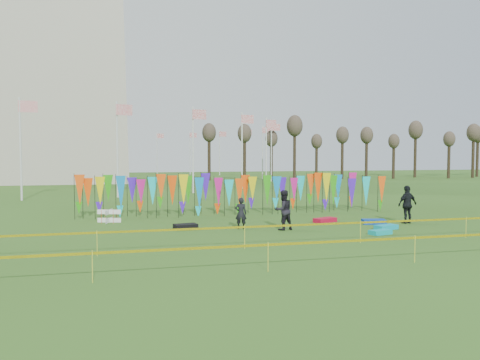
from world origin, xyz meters
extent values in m
plane|color=#2C4E15|center=(0.00, 0.00, 0.00)|extent=(160.00, 160.00, 0.00)
cylinder|color=silver|center=(14.00, 48.00, 4.00)|extent=(0.16, 0.16, 8.00)
plane|color=red|center=(14.60, 48.00, 7.30)|extent=(1.40, 0.00, 1.40)
cylinder|color=silver|center=(13.05, 55.25, 4.00)|extent=(0.16, 0.16, 8.00)
plane|color=red|center=(13.65, 55.25, 7.30)|extent=(1.40, 0.00, 1.40)
cylinder|color=silver|center=(10.25, 62.00, 4.00)|extent=(0.16, 0.16, 8.00)
plane|color=red|center=(10.85, 62.00, 7.30)|extent=(1.40, 0.00, 1.40)
cylinder|color=silver|center=(5.80, 67.80, 4.00)|extent=(0.16, 0.16, 8.00)
plane|color=red|center=(6.40, 67.80, 7.30)|extent=(1.40, 0.00, 1.40)
cylinder|color=silver|center=(0.00, 72.25, 4.00)|extent=(0.16, 0.16, 8.00)
plane|color=red|center=(0.60, 72.25, 7.30)|extent=(1.40, 0.00, 1.40)
cylinder|color=silver|center=(-6.75, 75.05, 4.00)|extent=(0.16, 0.16, 8.00)
plane|color=red|center=(-6.15, 75.05, 7.30)|extent=(1.40, 0.00, 1.40)
cylinder|color=silver|center=(-14.00, 76.00, 4.00)|extent=(0.16, 0.16, 8.00)
plane|color=red|center=(-13.40, 76.00, 7.30)|extent=(1.40, 0.00, 1.40)
cylinder|color=silver|center=(-21.25, 75.05, 4.00)|extent=(0.16, 0.16, 8.00)
plane|color=red|center=(-20.65, 75.05, 7.30)|extent=(1.40, 0.00, 1.40)
plane|color=red|center=(-27.40, 72.25, 7.30)|extent=(1.40, 0.00, 1.40)
cylinder|color=silver|center=(-14.00, 20.00, 4.00)|extent=(0.16, 0.16, 8.00)
plane|color=red|center=(-13.40, 20.00, 7.30)|extent=(1.40, 0.00, 1.40)
cylinder|color=silver|center=(-6.75, 20.95, 4.00)|extent=(0.16, 0.16, 8.00)
plane|color=red|center=(-6.15, 20.95, 7.30)|extent=(1.40, 0.00, 1.40)
cylinder|color=silver|center=(0.00, 23.75, 4.00)|extent=(0.16, 0.16, 8.00)
plane|color=red|center=(0.60, 23.75, 7.30)|extent=(1.40, 0.00, 1.40)
cylinder|color=silver|center=(5.80, 28.20, 4.00)|extent=(0.16, 0.16, 8.00)
plane|color=red|center=(6.40, 28.20, 7.30)|extent=(1.40, 0.00, 1.40)
cylinder|color=silver|center=(10.25, 34.00, 4.00)|extent=(0.16, 0.16, 8.00)
plane|color=red|center=(10.85, 34.00, 7.30)|extent=(1.40, 0.00, 1.40)
cylinder|color=silver|center=(13.05, 40.75, 4.00)|extent=(0.16, 0.16, 8.00)
plane|color=red|center=(13.65, 40.75, 7.30)|extent=(1.40, 0.00, 1.40)
cylinder|color=black|center=(-9.00, 7.43, 1.15)|extent=(0.03, 0.03, 2.30)
cone|color=#FF510E|center=(-8.72, 7.43, 1.42)|extent=(0.64, 0.64, 1.60)
cylinder|color=black|center=(-8.44, 7.43, 1.15)|extent=(0.03, 0.03, 2.30)
cone|color=#FF4B08|center=(-8.16, 7.43, 1.42)|extent=(0.64, 0.64, 1.60)
cylinder|color=black|center=(-7.88, 7.43, 1.15)|extent=(0.03, 0.03, 2.30)
cone|color=yellow|center=(-7.59, 7.43, 1.42)|extent=(0.64, 0.64, 1.60)
cylinder|color=black|center=(-7.31, 7.43, 1.15)|extent=(0.03, 0.03, 2.30)
cone|color=#2A9F12|center=(-7.03, 7.43, 1.42)|extent=(0.64, 0.64, 1.60)
cylinder|color=black|center=(-6.75, 7.43, 1.15)|extent=(0.03, 0.03, 2.30)
cone|color=#0B7FCB|center=(-6.47, 7.43, 1.42)|extent=(0.64, 0.64, 1.60)
cylinder|color=black|center=(-6.19, 7.43, 1.15)|extent=(0.03, 0.03, 2.30)
cone|color=#4617C9|center=(-5.91, 7.43, 1.42)|extent=(0.64, 0.64, 1.60)
cylinder|color=black|center=(-5.62, 7.43, 1.15)|extent=(0.03, 0.03, 2.30)
cone|color=#D01782|center=(-5.34, 7.43, 1.42)|extent=(0.64, 0.64, 1.60)
cylinder|color=black|center=(-5.06, 7.43, 1.15)|extent=(0.03, 0.03, 2.30)
cone|color=#0DC9CE|center=(-4.78, 7.43, 1.42)|extent=(0.64, 0.64, 1.60)
cylinder|color=black|center=(-4.50, 7.43, 1.15)|extent=(0.03, 0.03, 2.30)
cone|color=#FF510E|center=(-4.22, 7.43, 1.42)|extent=(0.64, 0.64, 1.60)
cylinder|color=black|center=(-3.94, 7.43, 1.15)|extent=(0.03, 0.03, 2.30)
cone|color=#FF4B08|center=(-3.66, 7.43, 1.42)|extent=(0.64, 0.64, 1.60)
cylinder|color=black|center=(-3.38, 7.43, 1.15)|extent=(0.03, 0.03, 2.30)
cone|color=yellow|center=(-3.09, 7.43, 1.42)|extent=(0.64, 0.64, 1.60)
cylinder|color=black|center=(-2.81, 7.43, 1.15)|extent=(0.03, 0.03, 2.30)
cone|color=#2A9F12|center=(-2.53, 7.43, 1.42)|extent=(0.64, 0.64, 1.60)
cylinder|color=black|center=(-2.25, 7.43, 1.15)|extent=(0.03, 0.03, 2.30)
cone|color=#0B7FCB|center=(-1.97, 7.43, 1.42)|extent=(0.64, 0.64, 1.60)
cylinder|color=black|center=(-1.69, 7.43, 1.15)|extent=(0.03, 0.03, 2.30)
cone|color=#4617C9|center=(-1.41, 7.43, 1.42)|extent=(0.64, 0.64, 1.60)
cylinder|color=black|center=(-1.12, 7.43, 1.15)|extent=(0.03, 0.03, 2.30)
cone|color=#D01782|center=(-0.84, 7.43, 1.42)|extent=(0.64, 0.64, 1.60)
cylinder|color=black|center=(-0.56, 7.43, 1.15)|extent=(0.03, 0.03, 2.30)
cone|color=#0DC9CE|center=(-0.28, 7.43, 1.42)|extent=(0.64, 0.64, 1.60)
cylinder|color=black|center=(0.00, 7.43, 1.15)|extent=(0.03, 0.03, 2.30)
cone|color=#FF510E|center=(0.28, 7.43, 1.42)|extent=(0.64, 0.64, 1.60)
cylinder|color=black|center=(0.56, 7.43, 1.15)|extent=(0.03, 0.03, 2.30)
cone|color=#FF4B08|center=(0.84, 7.43, 1.42)|extent=(0.64, 0.64, 1.60)
cylinder|color=black|center=(1.12, 7.43, 1.15)|extent=(0.03, 0.03, 2.30)
cone|color=yellow|center=(1.41, 7.43, 1.42)|extent=(0.64, 0.64, 1.60)
cylinder|color=black|center=(1.69, 7.43, 1.15)|extent=(0.03, 0.03, 2.30)
cone|color=#2A9F12|center=(1.97, 7.43, 1.42)|extent=(0.64, 0.64, 1.60)
cylinder|color=black|center=(2.25, 7.43, 1.15)|extent=(0.03, 0.03, 2.30)
cone|color=#0B7FCB|center=(2.53, 7.43, 1.42)|extent=(0.64, 0.64, 1.60)
cylinder|color=black|center=(2.81, 7.43, 1.15)|extent=(0.03, 0.03, 2.30)
cone|color=#4617C9|center=(3.09, 7.43, 1.42)|extent=(0.64, 0.64, 1.60)
cylinder|color=black|center=(3.38, 7.43, 1.15)|extent=(0.03, 0.03, 2.30)
cone|color=#D01782|center=(3.66, 7.43, 1.42)|extent=(0.64, 0.64, 1.60)
cylinder|color=black|center=(3.94, 7.43, 1.15)|extent=(0.03, 0.03, 2.30)
cone|color=#0DC9CE|center=(4.22, 7.43, 1.42)|extent=(0.64, 0.64, 1.60)
cylinder|color=black|center=(4.50, 7.43, 1.15)|extent=(0.03, 0.03, 2.30)
cone|color=#FF510E|center=(4.78, 7.43, 1.42)|extent=(0.64, 0.64, 1.60)
cylinder|color=black|center=(5.06, 7.43, 1.15)|extent=(0.03, 0.03, 2.30)
cone|color=#FF4B08|center=(5.34, 7.43, 1.42)|extent=(0.64, 0.64, 1.60)
cylinder|color=black|center=(5.62, 7.43, 1.15)|extent=(0.03, 0.03, 2.30)
cone|color=yellow|center=(5.91, 7.43, 1.42)|extent=(0.64, 0.64, 1.60)
cylinder|color=black|center=(6.19, 7.43, 1.15)|extent=(0.03, 0.03, 2.30)
cone|color=#2A9F12|center=(6.47, 7.43, 1.42)|extent=(0.64, 0.64, 1.60)
cylinder|color=black|center=(6.75, 7.43, 1.15)|extent=(0.03, 0.03, 2.30)
cone|color=#0B7FCB|center=(7.03, 7.43, 1.42)|extent=(0.64, 0.64, 1.60)
cylinder|color=black|center=(7.31, 7.43, 1.15)|extent=(0.03, 0.03, 2.30)
cone|color=#4617C9|center=(7.59, 7.43, 1.42)|extent=(0.64, 0.64, 1.60)
cylinder|color=black|center=(7.88, 7.43, 1.15)|extent=(0.03, 0.03, 2.30)
cone|color=#D01782|center=(8.15, 7.43, 1.42)|extent=(0.64, 0.64, 1.60)
cylinder|color=black|center=(8.44, 7.43, 1.15)|extent=(0.03, 0.03, 2.30)
cone|color=#0DC9CE|center=(8.72, 7.43, 1.42)|extent=(0.64, 0.64, 1.60)
cylinder|color=black|center=(9.00, 7.43, 1.15)|extent=(0.03, 0.03, 2.30)
cone|color=#FF510E|center=(9.28, 7.43, 1.42)|extent=(0.64, 0.64, 1.60)
cube|color=#FBE605|center=(0.00, -2.50, 0.82)|extent=(26.00, 0.01, 0.08)
cylinder|color=gold|center=(-7.00, -2.50, 0.45)|extent=(0.02, 0.02, 0.90)
cylinder|color=gold|center=(-2.00, -2.50, 0.45)|extent=(0.02, 0.02, 0.90)
cylinder|color=gold|center=(3.00, -2.50, 0.45)|extent=(0.02, 0.02, 0.90)
cylinder|color=gold|center=(8.00, -2.50, 0.45)|extent=(0.02, 0.02, 0.90)
cube|color=#FBE605|center=(0.00, -6.05, 0.82)|extent=(26.00, 0.01, 0.08)
cylinder|color=gold|center=(-7.00, -6.05, 0.45)|extent=(0.02, 0.02, 0.90)
cylinder|color=gold|center=(-2.00, -6.05, 0.45)|extent=(0.02, 0.02, 0.90)
cylinder|color=gold|center=(3.00, -6.05, 0.45)|extent=(0.02, 0.02, 0.90)
cylinder|color=#332819|center=(6.00, 44.00, 3.20)|extent=(0.44, 0.44, 6.40)
ellipsoid|color=#4B3E32|center=(6.00, 44.00, 6.56)|extent=(1.92, 1.92, 2.56)
cylinder|color=#332819|center=(10.00, 44.00, 3.20)|extent=(0.44, 0.44, 6.40)
ellipsoid|color=#4B3E32|center=(10.00, 44.00, 6.56)|extent=(1.92, 1.92, 2.56)
cylinder|color=#332819|center=(14.00, 44.00, 3.20)|extent=(0.44, 0.44, 6.40)
ellipsoid|color=#4B3E32|center=(14.00, 44.00, 6.56)|extent=(1.92, 1.92, 2.56)
cylinder|color=#332819|center=(18.00, 44.00, 3.20)|extent=(0.44, 0.44, 6.40)
ellipsoid|color=#4B3E32|center=(18.00, 44.00, 6.56)|extent=(1.92, 1.92, 2.56)
cylinder|color=#332819|center=(22.00, 44.00, 3.20)|extent=(0.44, 0.44, 6.40)
ellipsoid|color=#4B3E32|center=(22.00, 44.00, 6.56)|extent=(1.92, 1.92, 2.56)
cylinder|color=#332819|center=(26.00, 44.00, 3.20)|extent=(0.44, 0.44, 6.40)
ellipsoid|color=#4B3E32|center=(26.00, 44.00, 6.56)|extent=(1.92, 1.92, 2.56)
cylinder|color=#332819|center=(30.00, 44.00, 3.20)|extent=(0.44, 0.44, 6.40)
ellipsoid|color=#4B3E32|center=(30.00, 44.00, 6.56)|extent=(1.92, 1.92, 2.56)
cylinder|color=#332819|center=(34.00, 44.00, 3.20)|extent=(0.44, 0.44, 6.40)
ellipsoid|color=#4B3E32|center=(34.00, 44.00, 6.56)|extent=(1.92, 1.92, 2.56)
cylinder|color=#332819|center=(38.00, 44.00, 3.20)|extent=(0.44, 0.44, 6.40)
ellipsoid|color=#4B3E32|center=(38.00, 44.00, 6.56)|extent=(1.92, 1.92, 2.56)
cylinder|color=#332819|center=(42.00, 44.00, 3.20)|extent=(0.44, 0.44, 6.40)
ellipsoid|color=#4B3E32|center=(42.00, 44.00, 6.56)|extent=(1.92, 1.92, 2.56)
cylinder|color=#332819|center=(46.00, 44.00, 3.20)|extent=(0.44, 0.44, 6.40)
ellipsoid|color=#4B3E32|center=(46.00, 44.00, 6.56)|extent=(1.92, 1.92, 2.56)
cylinder|color=red|center=(-7.32, 5.50, 0.35)|extent=(0.02, 0.02, 0.70)
cylinder|color=red|center=(-6.70, 5.50, 0.35)|extent=(0.02, 0.02, 0.70)
cylinder|color=red|center=(-7.32, 6.11, 0.35)|extent=(0.02, 0.02, 0.70)
cylinder|color=red|center=(-6.70, 6.11, 0.35)|extent=(0.02, 0.02, 0.70)
imported|color=black|center=(-0.85, 2.10, 0.75)|extent=(0.64, 0.55, 1.51)
imported|color=black|center=(1.00, 1.35, 0.94)|extent=(1.02, 0.76, 1.88)
imported|color=black|center=(7.92, 1.84, 0.98)|extent=(1.25, 0.85, 1.96)
cube|color=#0CACB7|center=(4.79, -0.85, 0.10)|extent=(1.09, 0.73, 0.20)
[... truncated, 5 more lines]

